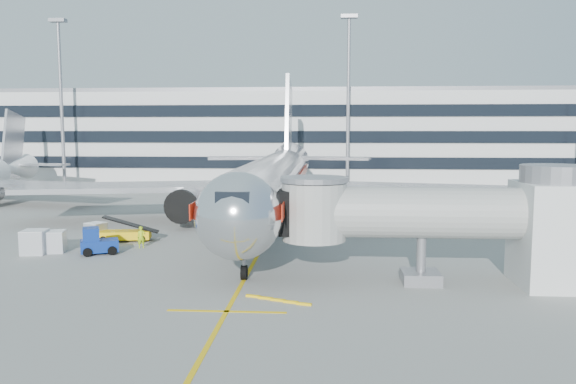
# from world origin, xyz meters

# --- Properties ---
(ground) EXTENTS (180.00, 180.00, 0.00)m
(ground) POSITION_xyz_m (0.00, 0.00, 0.00)
(ground) COLOR gray
(ground) RESTS_ON ground
(lead_in_line) EXTENTS (0.25, 70.00, 0.01)m
(lead_in_line) POSITION_xyz_m (0.00, 10.00, 0.01)
(lead_in_line) COLOR #E6B30C
(lead_in_line) RESTS_ON ground
(stop_bar) EXTENTS (6.00, 0.25, 0.01)m
(stop_bar) POSITION_xyz_m (0.00, -14.00, 0.01)
(stop_bar) COLOR #E6B30C
(stop_bar) RESTS_ON ground
(main_jet) EXTENTS (50.95, 48.70, 16.06)m
(main_jet) POSITION_xyz_m (0.00, 11.72, 4.23)
(main_jet) COLOR silver
(main_jet) RESTS_ON ground
(jet_bridge) EXTENTS (17.80, 4.50, 7.00)m
(jet_bridge) POSITION_xyz_m (12.18, -8.00, 3.87)
(jet_bridge) COLOR silver
(jet_bridge) RESTS_ON ground
(terminal) EXTENTS (150.00, 24.25, 15.60)m
(terminal) POSITION_xyz_m (0.00, 57.95, 7.80)
(terminal) COLOR silver
(terminal) RESTS_ON ground
(light_mast_west) EXTENTS (2.40, 1.20, 25.45)m
(light_mast_west) POSITION_xyz_m (-35.00, 42.00, 14.88)
(light_mast_west) COLOR gray
(light_mast_west) RESTS_ON ground
(light_mast_centre) EXTENTS (2.40, 1.20, 25.45)m
(light_mast_centre) POSITION_xyz_m (8.00, 42.00, 14.88)
(light_mast_centre) COLOR gray
(light_mast_centre) RESTS_ON ground
(belt_loader) EXTENTS (4.49, 2.18, 2.10)m
(belt_loader) POSITION_xyz_m (-11.48, 3.14, 0.60)
(belt_loader) COLOR yellow
(belt_loader) RESTS_ON ground
(baggage_tug) EXTENTS (3.00, 2.48, 1.96)m
(baggage_tug) POSITION_xyz_m (-11.73, -1.71, 0.86)
(baggage_tug) COLOR navy
(baggage_tug) RESTS_ON ground
(cargo_container_left) EXTENTS (1.79, 1.79, 1.59)m
(cargo_container_left) POSITION_xyz_m (-15.13, -1.29, 0.80)
(cargo_container_left) COLOR silver
(cargo_container_left) RESTS_ON ground
(cargo_container_right) EXTENTS (1.80, 1.80, 1.45)m
(cargo_container_right) POSITION_xyz_m (-13.94, 3.41, 0.73)
(cargo_container_right) COLOR silver
(cargo_container_right) RESTS_ON ground
(cargo_container_front) EXTENTS (1.85, 1.85, 1.76)m
(cargo_container_front) POSITION_xyz_m (-16.28, -1.93, 0.88)
(cargo_container_front) COLOR silver
(cargo_container_front) RESTS_ON ground
(ramp_worker) EXTENTS (0.72, 0.62, 1.68)m
(ramp_worker) POSITION_xyz_m (-9.20, 0.61, 0.84)
(ramp_worker) COLOR #B0D616
(ramp_worker) RESTS_ON ground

